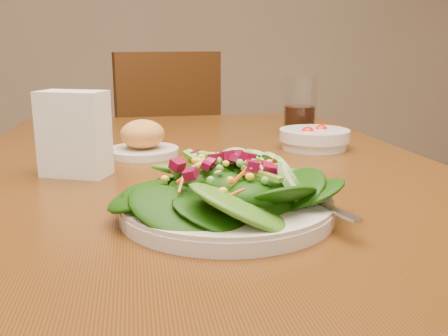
% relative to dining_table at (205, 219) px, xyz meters
% --- Properties ---
extents(dining_table, '(0.90, 1.40, 0.75)m').
position_rel_dining_table_xyz_m(dining_table, '(0.00, 0.00, 0.00)').
color(dining_table, '#50320F').
rests_on(dining_table, ground_plane).
extents(chair_far, '(0.56, 0.56, 0.95)m').
position_rel_dining_table_xyz_m(chair_far, '(-0.03, 1.11, -0.15)').
color(chair_far, '#3B210D').
rests_on(chair_far, ground_plane).
extents(salad_plate, '(0.28, 0.28, 0.08)m').
position_rel_dining_table_xyz_m(salad_plate, '(0.00, -0.27, 0.13)').
color(salad_plate, silver).
rests_on(salad_plate, dining_table).
extents(bread_plate, '(0.15, 0.15, 0.07)m').
position_rel_dining_table_xyz_m(bread_plate, '(-0.11, 0.13, 0.13)').
color(bread_plate, silver).
rests_on(bread_plate, dining_table).
extents(tomato_bowl, '(0.15, 0.15, 0.05)m').
position_rel_dining_table_xyz_m(tomato_bowl, '(0.26, 0.13, 0.12)').
color(tomato_bowl, silver).
rests_on(tomato_bowl, dining_table).
extents(drinking_glass, '(0.08, 0.08, 0.14)m').
position_rel_dining_table_xyz_m(drinking_glass, '(0.29, 0.31, 0.16)').
color(drinking_glass, silver).
rests_on(drinking_glass, dining_table).
extents(napkin_holder, '(0.13, 0.10, 0.14)m').
position_rel_dining_table_xyz_m(napkin_holder, '(-0.22, -0.01, 0.18)').
color(napkin_holder, white).
rests_on(napkin_holder, dining_table).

